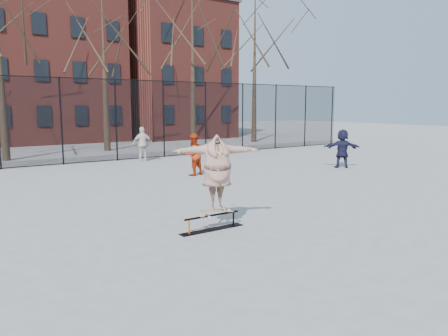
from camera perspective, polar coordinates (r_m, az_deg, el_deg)
ground at (r=10.54m, az=6.66°, el=-6.84°), size 100.00×100.00×0.00m
skate_rail at (r=9.70m, az=-1.57°, el=-7.29°), size 1.58×0.24×0.35m
skateboard at (r=9.70m, az=-0.88°, el=-5.69°), size 0.83×0.20×0.10m
skater at (r=9.53m, az=-0.89°, el=-0.66°), size 2.05×1.27×1.62m
bystander_red at (r=17.04m, az=-4.04°, el=1.77°), size 0.89×0.75×1.64m
bystander_white at (r=21.59m, az=-10.58°, el=3.08°), size 1.07×0.68×1.69m
bystander_navy at (r=19.78m, az=15.18°, el=2.48°), size 1.53×1.38×1.69m
fence at (r=21.67m, az=-16.93°, el=6.09°), size 34.03×0.07×4.00m
tree_row at (r=25.99m, az=-20.98°, el=17.95°), size 33.66×7.46×10.67m
rowhouses at (r=34.56m, az=-22.99°, el=13.12°), size 29.00×7.00×13.00m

